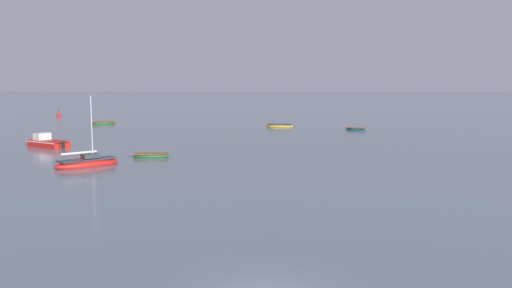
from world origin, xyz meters
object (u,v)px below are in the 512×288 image
motorboat_moored_0 (44,143)px  rowboat_moored_6 (356,129)px  rowboat_moored_0 (104,123)px  sailboat_moored_0 (87,163)px  rowboat_moored_7 (151,156)px  rowboat_moored_5 (280,126)px  channel_buoy (59,115)px

motorboat_moored_0 → rowboat_moored_6: size_ratio=1.75×
rowboat_moored_0 → sailboat_moored_0: (13.66, -48.34, 0.10)m
rowboat_moored_6 → rowboat_moored_7: 41.05m
sailboat_moored_0 → rowboat_moored_6: bearing=7.3°
rowboat_moored_0 → rowboat_moored_5: rowboat_moored_0 is taller
rowboat_moored_0 → rowboat_moored_7: rowboat_moored_0 is taller
motorboat_moored_0 → rowboat_moored_7: size_ratio=1.69×
motorboat_moored_0 → rowboat_moored_7: bearing=-177.7°
rowboat_moored_7 → rowboat_moored_6: bearing=41.8°
motorboat_moored_0 → rowboat_moored_5: (29.59, 28.44, -0.17)m
sailboat_moored_0 → motorboat_moored_0: bearing=82.8°
rowboat_moored_6 → rowboat_moored_5: bearing=10.6°
rowboat_moored_0 → rowboat_moored_6: 46.43m
motorboat_moored_0 → rowboat_moored_6: 47.51m
rowboat_moored_6 → channel_buoy: 70.29m
motorboat_moored_0 → sailboat_moored_0: size_ratio=0.96×
channel_buoy → rowboat_moored_6: bearing=-27.8°
rowboat_moored_0 → sailboat_moored_0: size_ratio=0.66×
motorboat_moored_0 → rowboat_moored_7: (15.27, -8.94, -0.21)m
rowboat_moored_0 → rowboat_moored_5: bearing=124.8°
motorboat_moored_0 → sailboat_moored_0: bearing=158.0°
rowboat_moored_5 → sailboat_moored_0: sailboat_moored_0 is taller
motorboat_moored_0 → channel_buoy: bearing=-37.1°
rowboat_moored_0 → sailboat_moored_0: 50.23m
motorboat_moored_0 → channel_buoy: channel_buoy is taller
rowboat_moored_5 → rowboat_moored_6: size_ratio=1.29×
rowboat_moored_6 → channel_buoy: (-62.20, 32.74, 0.30)m
rowboat_moored_0 → sailboat_moored_0: bearing=59.2°
motorboat_moored_0 → channel_buoy: size_ratio=2.90×
sailboat_moored_0 → rowboat_moored_0: bearing=63.3°
rowboat_moored_6 → channel_buoy: size_ratio=1.66×
motorboat_moored_0 → sailboat_moored_0: 18.29m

